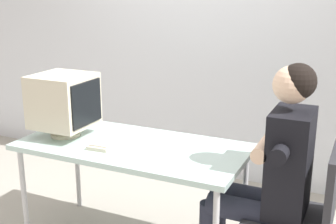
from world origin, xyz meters
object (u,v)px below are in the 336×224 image
Objects in this scene: desk at (133,152)px; person_seated at (270,168)px; keyboard at (112,139)px; office_chair at (302,212)px; crt_monitor at (64,101)px.

person_seated is at bearing 1.41° from desk.
desk is at bearing 2.28° from keyboard.
keyboard is 1.27m from office_chair.
keyboard is at bearing -178.46° from person_seated.
person_seated is (0.89, 0.02, 0.04)m from desk.
crt_monitor is at bearing -177.84° from office_chair.
keyboard is (0.35, 0.03, -0.23)m from crt_monitor.
office_chair is 0.31m from person_seated.
desk is 3.49× the size of crt_monitor.
desk is 0.89m from person_seated.
person_seated is (-0.20, -0.00, 0.23)m from office_chair.
desk is at bearing 4.35° from crt_monitor.
office_chair is 0.66× the size of person_seated.
crt_monitor is at bearing -175.65° from desk.
person_seated is at bearing -180.00° from office_chair.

